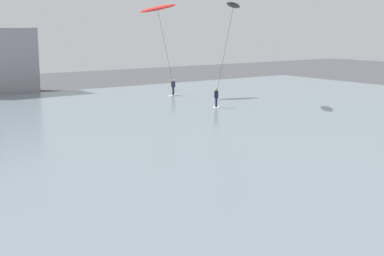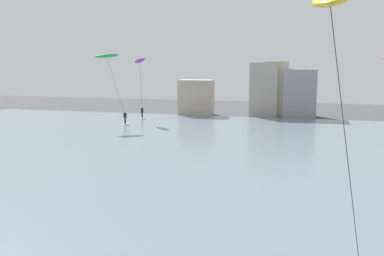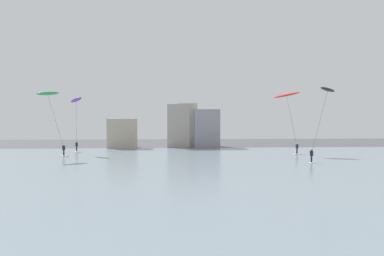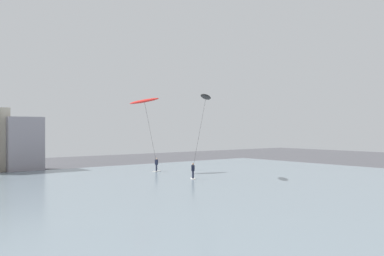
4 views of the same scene
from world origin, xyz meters
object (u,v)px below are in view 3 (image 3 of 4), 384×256
at_px(kitesurfer_black, 326,95).
at_px(kitesurfer_purple, 76,106).
at_px(kitesurfer_green, 50,100).
at_px(kitesurfer_red, 287,99).

xyz_separation_m(kitesurfer_black, kitesurfer_purple, (-32.47, 11.90, -0.98)).
distance_m(kitesurfer_green, kitesurfer_red, 32.91).
height_order(kitesurfer_green, kitesurfer_black, kitesurfer_black).
distance_m(kitesurfer_green, kitesurfer_black, 34.98).
bearing_deg(kitesurfer_green, kitesurfer_black, -10.74).
height_order(kitesurfer_green, kitesurfer_red, kitesurfer_red).
distance_m(kitesurfer_black, kitesurfer_red, 9.32).
distance_m(kitesurfer_green, kitesurfer_purple, 5.74).
relative_size(kitesurfer_green, kitesurfer_red, 0.97).
relative_size(kitesurfer_purple, kitesurfer_red, 0.92).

